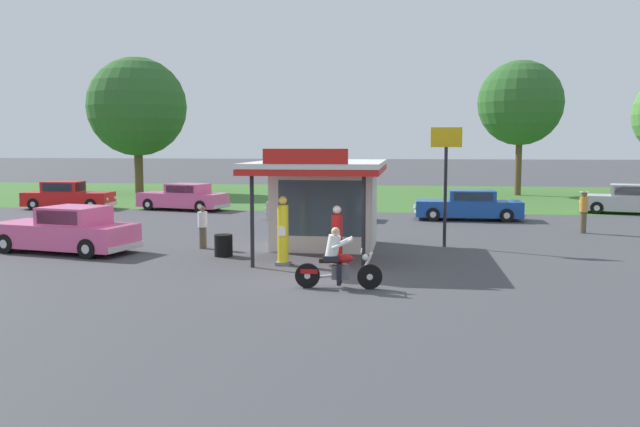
{
  "coord_description": "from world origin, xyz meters",
  "views": [
    {
      "loc": [
        2.57,
        -17.89,
        3.68
      ],
      "look_at": [
        -0.32,
        3.79,
        1.4
      ],
      "focal_mm": 37.37,
      "sensor_mm": 36.0,
      "label": 1
    }
  ],
  "objects_px": {
    "bystander_chatting_near_pumps": "(299,213)",
    "bystander_leaning_by_kiosk": "(203,226)",
    "motorcycle_with_rider": "(337,263)",
    "bystander_strolling_foreground": "(584,211)",
    "gas_pump_nearside": "(283,233)",
    "parked_car_back_row_far_left": "(469,206)",
    "roadside_pole_sign": "(446,165)",
    "parked_car_back_row_left": "(68,196)",
    "parked_car_back_row_centre": "(319,206)",
    "spare_tire_stack": "(223,245)",
    "gas_pump_offside": "(337,239)",
    "parked_car_back_row_right": "(184,198)",
    "parked_car_back_row_far_right": "(630,200)",
    "featured_classic_sedan": "(66,232)"
  },
  "relations": [
    {
      "from": "motorcycle_with_rider",
      "to": "parked_car_back_row_left",
      "type": "xyz_separation_m",
      "value": [
        -17.56,
        19.0,
        0.05
      ]
    },
    {
      "from": "parked_car_back_row_centre",
      "to": "spare_tire_stack",
      "type": "relative_size",
      "value": 7.12
    },
    {
      "from": "featured_classic_sedan",
      "to": "spare_tire_stack",
      "type": "height_order",
      "value": "featured_classic_sedan"
    },
    {
      "from": "featured_classic_sedan",
      "to": "parked_car_back_row_far_right",
      "type": "height_order",
      "value": "featured_classic_sedan"
    },
    {
      "from": "gas_pump_offside",
      "to": "bystander_leaning_by_kiosk",
      "type": "xyz_separation_m",
      "value": [
        -5.09,
        2.82,
        -0.05
      ]
    },
    {
      "from": "motorcycle_with_rider",
      "to": "roadside_pole_sign",
      "type": "relative_size",
      "value": 0.52
    },
    {
      "from": "spare_tire_stack",
      "to": "bystander_strolling_foreground",
      "type": "bearing_deg",
      "value": 29.76
    },
    {
      "from": "bystander_chatting_near_pumps",
      "to": "bystander_strolling_foreground",
      "type": "relative_size",
      "value": 0.89
    },
    {
      "from": "parked_car_back_row_right",
      "to": "roadside_pole_sign",
      "type": "distance_m",
      "value": 18.33
    },
    {
      "from": "bystander_strolling_foreground",
      "to": "roadside_pole_sign",
      "type": "bearing_deg",
      "value": -142.41
    },
    {
      "from": "gas_pump_nearside",
      "to": "parked_car_back_row_far_left",
      "type": "xyz_separation_m",
      "value": [
        6.71,
        13.23,
        -0.3
      ]
    },
    {
      "from": "gas_pump_offside",
      "to": "motorcycle_with_rider",
      "type": "xyz_separation_m",
      "value": [
        0.34,
        -3.09,
        -0.19
      ]
    },
    {
      "from": "motorcycle_with_rider",
      "to": "bystander_strolling_foreground",
      "type": "xyz_separation_m",
      "value": [
        9.0,
        11.97,
        0.29
      ]
    },
    {
      "from": "gas_pump_offside",
      "to": "bystander_chatting_near_pumps",
      "type": "height_order",
      "value": "gas_pump_offside"
    },
    {
      "from": "parked_car_back_row_right",
      "to": "bystander_leaning_by_kiosk",
      "type": "distance_m",
      "value": 14.33
    },
    {
      "from": "gas_pump_offside",
      "to": "featured_classic_sedan",
      "type": "distance_m",
      "value": 9.58
    },
    {
      "from": "spare_tire_stack",
      "to": "gas_pump_nearside",
      "type": "bearing_deg",
      "value": -30.13
    },
    {
      "from": "bystander_chatting_near_pumps",
      "to": "bystander_leaning_by_kiosk",
      "type": "bearing_deg",
      "value": -119.9
    },
    {
      "from": "bystander_leaning_by_kiosk",
      "to": "roadside_pole_sign",
      "type": "height_order",
      "value": "roadside_pole_sign"
    },
    {
      "from": "gas_pump_nearside",
      "to": "roadside_pole_sign",
      "type": "xyz_separation_m",
      "value": [
        5.08,
        4.33,
        1.98
      ]
    },
    {
      "from": "parked_car_back_row_far_right",
      "to": "roadside_pole_sign",
      "type": "bearing_deg",
      "value": -128.69
    },
    {
      "from": "gas_pump_offside",
      "to": "parked_car_back_row_far_right",
      "type": "bearing_deg",
      "value": 51.38
    },
    {
      "from": "parked_car_back_row_centre",
      "to": "bystander_chatting_near_pumps",
      "type": "distance_m",
      "value": 4.94
    },
    {
      "from": "bystander_strolling_foreground",
      "to": "gas_pump_nearside",
      "type": "bearing_deg",
      "value": -141.09
    },
    {
      "from": "bystander_leaning_by_kiosk",
      "to": "spare_tire_stack",
      "type": "distance_m",
      "value": 1.97
    },
    {
      "from": "gas_pump_nearside",
      "to": "motorcycle_with_rider",
      "type": "xyz_separation_m",
      "value": [
        1.99,
        -3.09,
        -0.32
      ]
    },
    {
      "from": "gas_pump_offside",
      "to": "parked_car_back_row_far_right",
      "type": "height_order",
      "value": "gas_pump_offside"
    },
    {
      "from": "gas_pump_nearside",
      "to": "bystander_leaning_by_kiosk",
      "type": "distance_m",
      "value": 4.45
    },
    {
      "from": "parked_car_back_row_left",
      "to": "parked_car_back_row_far_right",
      "type": "bearing_deg",
      "value": 2.58
    },
    {
      "from": "parked_car_back_row_left",
      "to": "bystander_chatting_near_pumps",
      "type": "height_order",
      "value": "parked_car_back_row_left"
    },
    {
      "from": "featured_classic_sedan",
      "to": "bystander_leaning_by_kiosk",
      "type": "relative_size",
      "value": 3.56
    },
    {
      "from": "parked_car_back_row_left",
      "to": "parked_car_back_row_centre",
      "type": "bearing_deg",
      "value": -13.0
    },
    {
      "from": "bystander_strolling_foreground",
      "to": "parked_car_back_row_right",
      "type": "bearing_deg",
      "value": 159.83
    },
    {
      "from": "bystander_chatting_near_pumps",
      "to": "roadside_pole_sign",
      "type": "height_order",
      "value": "roadside_pole_sign"
    },
    {
      "from": "bystander_leaning_by_kiosk",
      "to": "gas_pump_offside",
      "type": "bearing_deg",
      "value": -29.05
    },
    {
      "from": "roadside_pole_sign",
      "to": "bystander_strolling_foreground",
      "type": "bearing_deg",
      "value": 37.59
    },
    {
      "from": "roadside_pole_sign",
      "to": "bystander_leaning_by_kiosk",
      "type": "bearing_deg",
      "value": -170.0
    },
    {
      "from": "gas_pump_offside",
      "to": "parked_car_back_row_far_left",
      "type": "height_order",
      "value": "gas_pump_offside"
    },
    {
      "from": "parked_car_back_row_far_left",
      "to": "featured_classic_sedan",
      "type": "bearing_deg",
      "value": -140.91
    },
    {
      "from": "bystander_chatting_near_pumps",
      "to": "bystander_strolling_foreground",
      "type": "bearing_deg",
      "value": 6.62
    },
    {
      "from": "featured_classic_sedan",
      "to": "parked_car_back_row_right",
      "type": "xyz_separation_m",
      "value": [
        -0.93,
        14.71,
        -0.03
      ]
    },
    {
      "from": "parked_car_back_row_right",
      "to": "bystander_chatting_near_pumps",
      "type": "distance_m",
      "value": 11.77
    },
    {
      "from": "motorcycle_with_rider",
      "to": "bystander_strolling_foreground",
      "type": "relative_size",
      "value": 1.28
    },
    {
      "from": "roadside_pole_sign",
      "to": "parked_car_back_row_right",
      "type": "bearing_deg",
      "value": 139.53
    },
    {
      "from": "gas_pump_offside",
      "to": "spare_tire_stack",
      "type": "height_order",
      "value": "gas_pump_offside"
    },
    {
      "from": "parked_car_back_row_left",
      "to": "bystander_chatting_near_pumps",
      "type": "xyz_separation_m",
      "value": [
        14.83,
        -8.4,
        0.12
      ]
    },
    {
      "from": "bystander_chatting_near_pumps",
      "to": "roadside_pole_sign",
      "type": "xyz_separation_m",
      "value": [
        5.82,
        -3.19,
        2.13
      ]
    },
    {
      "from": "parked_car_back_row_left",
      "to": "bystander_strolling_foreground",
      "type": "distance_m",
      "value": 27.48
    },
    {
      "from": "gas_pump_nearside",
      "to": "bystander_leaning_by_kiosk",
      "type": "xyz_separation_m",
      "value": [
        -3.43,
        2.82,
        -0.19
      ]
    },
    {
      "from": "motorcycle_with_rider",
      "to": "bystander_strolling_foreground",
      "type": "bearing_deg",
      "value": 53.05
    }
  ]
}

